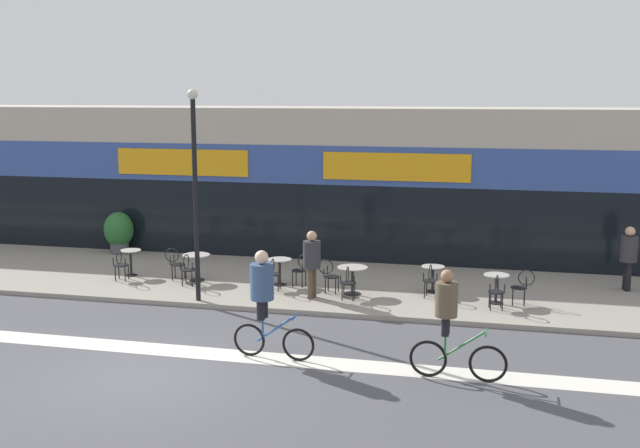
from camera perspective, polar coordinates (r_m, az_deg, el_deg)
ground_plane at (r=14.92m, az=-13.18°, el=-11.18°), size 120.00×120.00×0.00m
sidewalk_slab at (r=21.33m, az=-4.57°, el=-4.35°), size 40.00×5.50×0.12m
storefront_facade at (r=25.36m, az=-1.42°, el=3.39°), size 40.00×4.06×4.85m
bike_lane_stripe at (r=16.13m, az=-10.93°, el=-9.46°), size 36.00×0.70×0.01m
bistro_table_0 at (r=22.19m, az=-14.23°, el=-2.51°), size 0.61×0.61×0.75m
bistro_table_1 at (r=21.24m, az=-9.40°, el=-2.86°), size 0.76×0.76×0.75m
bistro_table_2 at (r=20.49m, az=-3.10°, el=-3.26°), size 0.66×0.66×0.73m
bistro_table_3 at (r=19.57m, az=2.49°, el=-3.86°), size 0.79×0.79×0.73m
bistro_table_4 at (r=19.99m, az=8.60°, el=-3.77°), size 0.61×0.61×0.70m
bistro_table_5 at (r=19.22m, az=13.29°, el=-4.40°), size 0.63×0.63×0.74m
cafe_chair_0_near at (r=21.65m, az=-14.96°, el=-2.88°), size 0.45×0.60×0.90m
cafe_chair_1_near at (r=20.68m, az=-10.06°, el=-3.28°), size 0.41×0.58×0.90m
cafe_chair_1_side at (r=21.48m, az=-10.95°, el=-2.82°), size 0.60×0.45×0.90m
cafe_chair_2_near at (r=19.91m, az=-3.58°, el=-3.66°), size 0.44×0.59×0.90m
cafe_chair_2_side at (r=20.33m, az=-1.41°, el=-3.36°), size 0.59×0.44×0.90m
cafe_chair_3_near at (r=18.97m, az=2.15°, el=-4.33°), size 0.41×0.58×0.90m
cafe_chair_3_side at (r=19.69m, az=0.70°, el=-3.79°), size 0.59×0.42×0.90m
cafe_chair_4_near at (r=19.38m, az=8.43°, el=-4.13°), size 0.44×0.59×0.90m
cafe_chair_5_near at (r=18.62m, az=13.31°, el=-4.88°), size 0.44×0.59×0.90m
cafe_chair_5_side at (r=19.24m, az=15.15°, el=-4.48°), size 0.58×0.41×0.90m
planter_pot at (r=25.38m, az=-15.08°, el=-0.56°), size 0.96×0.96×1.36m
lamp_post at (r=18.77m, az=-9.50°, el=3.25°), size 0.26×0.26×5.30m
cyclist_0 at (r=15.12m, az=-4.26°, el=-5.37°), size 1.74×0.54×2.22m
cyclist_1 at (r=14.22m, az=9.87°, el=-7.08°), size 1.83×0.48×2.11m
pedestrian_near_end at (r=21.44m, az=22.46°, el=-2.03°), size 0.52×0.52×1.73m
pedestrian_far_end at (r=19.07m, az=-0.63°, el=-2.64°), size 0.53×0.53×1.75m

